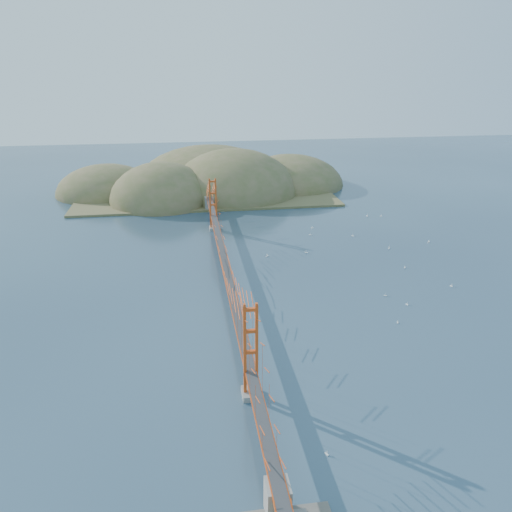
{
  "coord_description": "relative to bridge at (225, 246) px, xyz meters",
  "views": [
    {
      "loc": [
        -6.32,
        -76.28,
        35.46
      ],
      "look_at": [
        5.06,
        0.0,
        5.07
      ],
      "focal_mm": 35.0,
      "sensor_mm": 36.0,
      "label": 1
    }
  ],
  "objects": [
    {
      "name": "sailboat_10",
      "position": [
        6.0,
        -40.18,
        -6.87
      ],
      "size": [
        0.51,
        0.52,
        0.59
      ],
      "color": "white",
      "rests_on": "ground"
    },
    {
      "name": "far_headlands",
      "position": [
        2.21,
        68.33,
        -7.01
      ],
      "size": [
        84.0,
        58.0,
        25.0
      ],
      "color": "#7D6748",
      "rests_on": "ground"
    },
    {
      "name": "bridge",
      "position": [
        0.0,
        0.0,
        0.0
      ],
      "size": [
        2.2,
        94.4,
        12.0
      ],
      "color": "gray",
      "rests_on": "ground"
    },
    {
      "name": "sailboat_3",
      "position": [
        9.05,
        11.96,
        -6.85
      ],
      "size": [
        0.69,
        0.69,
        0.73
      ],
      "color": "white",
      "rests_on": "ground"
    },
    {
      "name": "sailboat_8",
      "position": [
        43.77,
        14.92,
        -6.87
      ],
      "size": [
        0.53,
        0.52,
        0.6
      ],
      "color": "white",
      "rests_on": "ground"
    },
    {
      "name": "sailboat_9",
      "position": [
        34.09,
        12.54,
        -6.85
      ],
      "size": [
        0.69,
        0.69,
        0.73
      ],
      "color": "white",
      "rests_on": "ground"
    },
    {
      "name": "ground",
      "position": [
        0.0,
        -0.18,
        -7.01
      ],
      "size": [
        320.0,
        320.0,
        0.0
      ],
      "primitive_type": "plane",
      "color": "#2A4154",
      "rests_on": "ground"
    },
    {
      "name": "sailboat_15",
      "position": [
        37.67,
        34.7,
        -6.85
      ],
      "size": [
        0.52,
        0.63,
        0.73
      ],
      "color": "white",
      "rests_on": "ground"
    },
    {
      "name": "sailboat_16",
      "position": [
        29.38,
        21.08,
        -6.85
      ],
      "size": [
        0.69,
        0.69,
        0.73
      ],
      "color": "white",
      "rests_on": "ground"
    },
    {
      "name": "sailboat_0",
      "position": [
        23.35,
        -16.64,
        -6.87
      ],
      "size": [
        0.49,
        0.5,
        0.57
      ],
      "color": "white",
      "rests_on": "ground"
    },
    {
      "name": "sailboat_12",
      "position": [
        20.45,
        23.02,
        -6.86
      ],
      "size": [
        0.64,
        0.64,
        0.7
      ],
      "color": "white",
      "rests_on": "ground"
    },
    {
      "name": "sailboat_1",
      "position": [
        17.01,
        12.75,
        -6.85
      ],
      "size": [
        0.67,
        0.67,
        0.73
      ],
      "color": "white",
      "rests_on": "ground"
    },
    {
      "name": "sailboat_2",
      "position": [
        25.02,
        -7.89,
        -6.87
      ],
      "size": [
        0.54,
        0.53,
        0.6
      ],
      "color": "white",
      "rests_on": "ground"
    },
    {
      "name": "sailboat_17",
      "position": [
        40.88,
        33.89,
        -6.86
      ],
      "size": [
        0.6,
        0.56,
        0.68
      ],
      "color": "white",
      "rests_on": "ground"
    },
    {
      "name": "sailboat_5",
      "position": [
        37.43,
        -6.07,
        -6.86
      ],
      "size": [
        0.53,
        0.56,
        0.63
      ],
      "color": "white",
      "rests_on": "ground"
    },
    {
      "name": "sailboat_7",
      "position": [
        22.06,
        27.64,
        -6.86
      ],
      "size": [
        0.56,
        0.47,
        0.65
      ],
      "color": "white",
      "rests_on": "ground"
    },
    {
      "name": "sailboat_6",
      "position": [
        27.14,
        -11.41,
        -6.87
      ],
      "size": [
        0.49,
        0.5,
        0.57
      ],
      "color": "white",
      "rests_on": "ground"
    },
    {
      "name": "sailboat_14",
      "position": [
        33.04,
        2.67,
        -6.86
      ],
      "size": [
        0.56,
        0.57,
        0.65
      ],
      "color": "white",
      "rests_on": "ground"
    }
  ]
}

